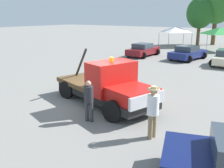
% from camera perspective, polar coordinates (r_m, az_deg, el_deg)
% --- Properties ---
extents(ground_plane, '(160.00, 160.00, 0.00)m').
position_cam_1_polar(ground_plane, '(12.09, -1.94, -4.44)').
color(ground_plane, gray).
extents(tow_truck, '(6.11, 3.57, 2.51)m').
position_cam_1_polar(tow_truck, '(11.54, -0.95, -0.62)').
color(tow_truck, black).
rests_on(tow_truck, ground).
extents(person_near_truck, '(0.41, 0.41, 1.86)m').
position_cam_1_polar(person_near_truck, '(8.53, 9.35, -5.45)').
color(person_near_truck, '#847051').
rests_on(person_near_truck, ground).
extents(person_at_hood, '(0.37, 0.37, 1.68)m').
position_cam_1_polar(person_at_hood, '(9.83, -5.35, -3.25)').
color(person_at_hood, '#38383D').
rests_on(person_at_hood, ground).
extents(parked_car_maroon, '(2.37, 4.48, 1.34)m').
position_cam_1_polar(parked_car_maroon, '(26.40, 7.14, 7.74)').
color(parked_car_maroon, maroon).
rests_on(parked_car_maroon, ground).
extents(parked_car_navy, '(2.88, 4.66, 1.34)m').
position_cam_1_polar(parked_car_navy, '(25.13, 16.92, 6.82)').
color(parked_car_navy, navy).
rests_on(parked_car_navy, ground).
extents(canopy_tent_white, '(3.38, 3.38, 2.74)m').
position_cam_1_polar(canopy_tent_white, '(34.92, 14.45, 12.02)').
color(canopy_tent_white, '#9E9EA3').
rests_on(canopy_tent_white, ground).
extents(canopy_tent_green, '(3.51, 3.51, 2.79)m').
position_cam_1_polar(canopy_tent_green, '(32.17, 23.36, 11.11)').
color(canopy_tent_green, '#9E9EA3').
rests_on(canopy_tent_green, ground).
extents(tree_center, '(4.70, 4.70, 8.39)m').
position_cam_1_polar(tree_center, '(39.40, 22.83, 16.45)').
color(tree_center, brown).
rests_on(tree_center, ground).
extents(tree_right, '(3.70, 3.70, 6.61)m').
position_cam_1_polar(tree_right, '(38.04, 19.50, 15.03)').
color(tree_right, brown).
rests_on(tree_right, ground).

